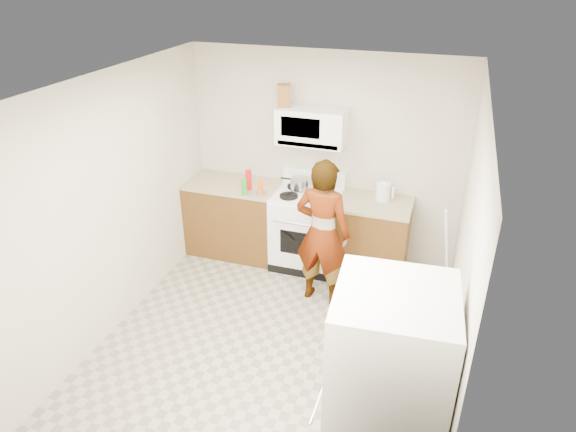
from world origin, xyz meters
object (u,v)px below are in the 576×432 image
at_px(gas_range, 307,228).
at_px(saucepan, 300,183).
at_px(person, 323,233).
at_px(kettle, 383,192).
at_px(fridge, 385,404).
at_px(microwave, 312,126).

relative_size(gas_range, saucepan, 5.27).
height_order(person, kettle, person).
height_order(gas_range, fridge, fridge).
xyz_separation_m(microwave, saucepan, (-0.12, -0.04, -0.69)).
bearing_deg(microwave, gas_range, -90.00).
bearing_deg(kettle, gas_range, -176.46).
relative_size(gas_range, kettle, 5.82).
height_order(kettle, saucepan, kettle).
bearing_deg(person, gas_range, -55.19).
relative_size(gas_range, fridge, 0.66).
bearing_deg(gas_range, person, -61.42).
bearing_deg(fridge, person, 110.61).
bearing_deg(saucepan, microwave, 20.31).
distance_m(person, kettle, 0.93).
bearing_deg(fridge, microwave, 110.57).
relative_size(microwave, fridge, 0.45).
relative_size(gas_range, microwave, 1.49).
distance_m(gas_range, fridge, 3.07).
xyz_separation_m(gas_range, kettle, (0.85, 0.11, 0.55)).
xyz_separation_m(microwave, fridge, (1.31, -2.88, -0.85)).
bearing_deg(gas_range, kettle, 7.15).
height_order(fridge, kettle, fridge).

